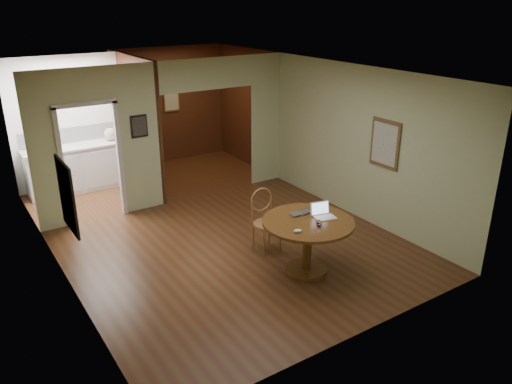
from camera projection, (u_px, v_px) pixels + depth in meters
floor at (242, 252)px, 7.86m from camera, size 5.00×5.00×0.00m
room_shell at (135, 135)px, 9.55m from camera, size 5.20×7.50×5.00m
dining_table at (308, 234)px, 7.10m from camera, size 1.30×1.30×0.81m
chair at (265, 217)px, 7.77m from camera, size 0.44×0.44×1.01m
open_laptop at (322, 213)px, 7.13m from camera, size 0.33×0.31×0.21m
closed_laptop at (303, 214)px, 7.19m from camera, size 0.34×0.22×0.03m
mouse at (298, 231)px, 6.66m from camera, size 0.13×0.10×0.05m
wine_glass at (319, 223)px, 6.83m from camera, size 0.08×0.08×0.09m
pen at (320, 224)px, 6.89m from camera, size 0.13×0.08×0.01m
kitchen_cabinet at (78, 168)px, 10.25m from camera, size 2.06×0.60×0.94m
grocery_bag at (110, 134)px, 10.41m from camera, size 0.29×0.25×0.27m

